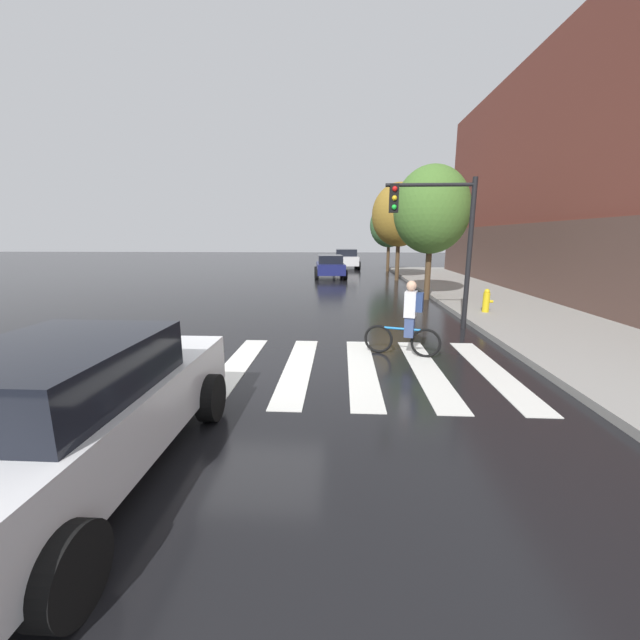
% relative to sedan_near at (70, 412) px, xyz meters
% --- Properties ---
extents(ground_plane, '(120.00, 120.00, 0.00)m').
position_rel_sedan_near_xyz_m(ground_plane, '(1.22, 3.82, -0.82)').
color(ground_plane, black).
extents(crosswalk_stripes, '(9.58, 4.04, 0.01)m').
position_rel_sedan_near_xyz_m(crosswalk_stripes, '(1.33, 3.82, -0.81)').
color(crosswalk_stripes, silver).
rests_on(crosswalk_stripes, ground).
extents(sedan_near, '(2.17, 4.60, 1.59)m').
position_rel_sedan_near_xyz_m(sedan_near, '(0.00, 0.00, 0.00)').
color(sedan_near, silver).
rests_on(sedan_near, ground).
extents(sedan_mid, '(2.26, 4.37, 1.47)m').
position_rel_sedan_near_xyz_m(sedan_mid, '(2.11, 21.52, -0.06)').
color(sedan_mid, navy).
rests_on(sedan_mid, ground).
extents(sedan_far, '(2.34, 4.75, 1.62)m').
position_rel_sedan_near_xyz_m(sedan_far, '(3.24, 29.12, 0.02)').
color(sedan_far, silver).
rests_on(sedan_far, ground).
extents(cyclist, '(1.66, 0.55, 1.69)m').
position_rel_sedan_near_xyz_m(cyclist, '(4.32, 4.76, 0.02)').
color(cyclist, black).
rests_on(cyclist, ground).
extents(traffic_light_near, '(2.47, 0.28, 4.20)m').
position_rel_sedan_near_xyz_m(traffic_light_near, '(5.59, 7.53, 2.04)').
color(traffic_light_near, black).
rests_on(traffic_light_near, ground).
extents(fire_hydrant, '(0.33, 0.22, 0.78)m').
position_rel_sedan_near_xyz_m(fire_hydrant, '(7.68, 9.31, -0.29)').
color(fire_hydrant, gold).
rests_on(fire_hydrant, sidewalk).
extents(street_tree_near, '(3.07, 3.07, 5.45)m').
position_rel_sedan_near_xyz_m(street_tree_near, '(6.48, 12.81, 2.86)').
color(street_tree_near, '#4C3823').
rests_on(street_tree_near, ground).
extents(street_tree_mid, '(3.24, 3.24, 5.77)m').
position_rel_sedan_near_xyz_m(street_tree_mid, '(6.26, 20.19, 3.07)').
color(street_tree_mid, '#4C3823').
rests_on(street_tree_mid, ground).
extents(street_tree_far, '(2.92, 2.92, 5.19)m').
position_rel_sedan_near_xyz_m(street_tree_far, '(6.46, 26.58, 2.68)').
color(street_tree_far, '#4C3823').
rests_on(street_tree_far, ground).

